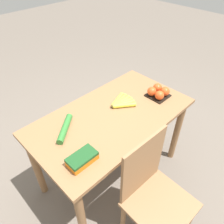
# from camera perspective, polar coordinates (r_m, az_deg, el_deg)

# --- Properties ---
(ground_plane) EXTENTS (12.00, 12.00, 0.00)m
(ground_plane) POSITION_cam_1_polar(r_m,az_deg,el_deg) (2.28, 0.00, -15.27)
(ground_plane) COLOR #665B51
(dining_table) EXTENTS (1.30, 0.72, 0.75)m
(dining_table) POSITION_cam_1_polar(r_m,az_deg,el_deg) (1.79, 0.00, -3.60)
(dining_table) COLOR olive
(dining_table) RESTS_ON ground_plane
(chair) EXTENTS (0.43, 0.41, 0.93)m
(chair) POSITION_cam_1_polar(r_m,az_deg,el_deg) (1.62, 10.70, -20.43)
(chair) COLOR #8E6642
(chair) RESTS_ON ground_plane
(banana_bunch) EXTENTS (0.20, 0.20, 0.04)m
(banana_bunch) POSITION_cam_1_polar(r_m,az_deg,el_deg) (1.82, 2.40, 2.54)
(banana_bunch) COLOR brown
(banana_bunch) RESTS_ON dining_table
(tomato_pack) EXTENTS (0.17, 0.17, 0.09)m
(tomato_pack) POSITION_cam_1_polar(r_m,az_deg,el_deg) (1.93, 12.01, 5.15)
(tomato_pack) COLOR black
(tomato_pack) RESTS_ON dining_table
(carrot_bag) EXTENTS (0.19, 0.11, 0.06)m
(carrot_bag) POSITION_cam_1_polar(r_m,az_deg,el_deg) (1.39, -7.83, -11.91)
(carrot_bag) COLOR orange
(carrot_bag) RESTS_ON dining_table
(cucumber_near) EXTENTS (0.24, 0.21, 0.05)m
(cucumber_near) POSITION_cam_1_polar(r_m,az_deg,el_deg) (1.61, -12.22, -4.21)
(cucumber_near) COLOR #2D702D
(cucumber_near) RESTS_ON dining_table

